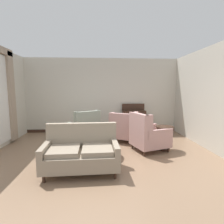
% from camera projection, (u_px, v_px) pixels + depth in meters
% --- Properties ---
extents(ground, '(8.55, 8.55, 0.00)m').
position_uv_depth(ground, '(103.00, 160.00, 4.37)').
color(ground, '#896B51').
extents(wall_back, '(6.26, 0.08, 2.95)m').
position_uv_depth(wall_back, '(102.00, 96.00, 7.17)').
color(wall_back, beige).
rests_on(wall_back, ground).
extents(wall_right, '(0.08, 4.23, 2.95)m').
position_uv_depth(wall_right, '(206.00, 98.00, 5.26)').
color(wall_right, beige).
rests_on(wall_right, ground).
extents(baseboard_back, '(6.10, 0.03, 0.12)m').
position_uv_depth(baseboard_back, '(102.00, 130.00, 7.30)').
color(baseboard_back, '#382319').
rests_on(baseboard_back, ground).
extents(coffee_table, '(0.98, 0.98, 0.49)m').
position_uv_depth(coffee_table, '(97.00, 141.00, 4.58)').
color(coffee_table, '#382319').
rests_on(coffee_table, ground).
extents(porcelain_vase, '(0.17, 0.17, 0.35)m').
position_uv_depth(porcelain_vase, '(97.00, 132.00, 4.53)').
color(porcelain_vase, '#4C7A66').
rests_on(porcelain_vase, coffee_table).
extents(settee, '(1.58, 0.92, 0.98)m').
position_uv_depth(settee, '(81.00, 152.00, 3.75)').
color(settee, gray).
rests_on(settee, ground).
extents(armchair_foreground_right, '(1.16, 1.17, 1.04)m').
position_uv_depth(armchair_foreground_right, '(85.00, 129.00, 5.89)').
color(armchair_foreground_right, gray).
rests_on(armchair_foreground_right, ground).
extents(armchair_beside_settee, '(1.14, 1.14, 0.98)m').
position_uv_depth(armchair_beside_settee, '(125.00, 129.00, 5.89)').
color(armchair_beside_settee, tan).
rests_on(armchair_beside_settee, ground).
extents(armchair_near_sideboard, '(1.13, 1.07, 1.09)m').
position_uv_depth(armchair_near_sideboard, '(147.00, 135.00, 4.99)').
color(armchair_near_sideboard, tan).
rests_on(armchair_near_sideboard, ground).
extents(side_table, '(0.51, 0.51, 0.68)m').
position_uv_depth(side_table, '(164.00, 136.00, 5.08)').
color(side_table, '#382319').
rests_on(side_table, ground).
extents(sideboard, '(0.91, 0.38, 1.15)m').
position_uv_depth(sideboard, '(134.00, 120.00, 7.08)').
color(sideboard, '#382319').
rests_on(sideboard, ground).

